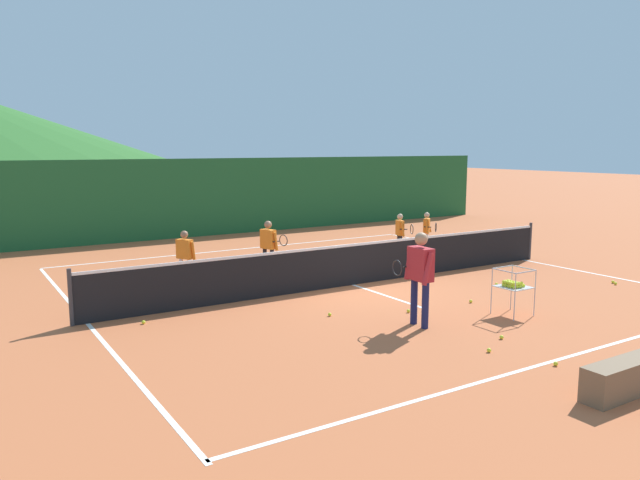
{
  "coord_description": "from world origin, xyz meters",
  "views": [
    {
      "loc": [
        -8.0,
        -11.32,
        3.2
      ],
      "look_at": [
        -0.81,
        0.16,
        1.1
      ],
      "focal_mm": 34.1,
      "sensor_mm": 36.0,
      "label": 1
    }
  ],
  "objects_px": {
    "student_1": "(269,243)",
    "courtside_bench": "(626,377)",
    "tennis_ball_4": "(502,337)",
    "tennis_ball_8": "(556,364)",
    "ball_cart": "(513,285)",
    "student_2": "(400,231)",
    "tennis_ball_7": "(408,311)",
    "tennis_ball_2": "(497,284)",
    "tennis_ball_3": "(144,322)",
    "instructor": "(420,270)",
    "tennis_net": "(353,264)",
    "student_0": "(185,253)",
    "tennis_ball_9": "(489,350)",
    "student_3": "(427,228)",
    "tennis_ball_6": "(616,283)",
    "tennis_ball_5": "(613,282)",
    "tennis_ball_0": "(471,301)"
  },
  "relations": [
    {
      "from": "student_1",
      "to": "courtside_bench",
      "type": "height_order",
      "value": "student_1"
    },
    {
      "from": "tennis_ball_4",
      "to": "tennis_ball_8",
      "type": "xyz_separation_m",
      "value": [
        -0.31,
        -1.29,
        0.0
      ]
    },
    {
      "from": "ball_cart",
      "to": "courtside_bench",
      "type": "height_order",
      "value": "ball_cart"
    },
    {
      "from": "student_2",
      "to": "tennis_ball_7",
      "type": "height_order",
      "value": "student_2"
    },
    {
      "from": "tennis_ball_4",
      "to": "tennis_ball_7",
      "type": "xyz_separation_m",
      "value": [
        -0.25,
        2.09,
        0.0
      ]
    },
    {
      "from": "tennis_ball_2",
      "to": "tennis_ball_3",
      "type": "relative_size",
      "value": 1.0
    },
    {
      "from": "instructor",
      "to": "courtside_bench",
      "type": "relative_size",
      "value": 1.13
    },
    {
      "from": "tennis_net",
      "to": "ball_cart",
      "type": "bearing_deg",
      "value": -73.47
    },
    {
      "from": "student_0",
      "to": "student_1",
      "type": "distance_m",
      "value": 2.15
    },
    {
      "from": "tennis_net",
      "to": "instructor",
      "type": "height_order",
      "value": "instructor"
    },
    {
      "from": "tennis_ball_8",
      "to": "tennis_ball_9",
      "type": "xyz_separation_m",
      "value": [
        -0.38,
        0.94,
        0.0
      ]
    },
    {
      "from": "student_2",
      "to": "tennis_ball_8",
      "type": "distance_m",
      "value": 9.21
    },
    {
      "from": "student_1",
      "to": "ball_cart",
      "type": "distance_m",
      "value": 6.13
    },
    {
      "from": "student_3",
      "to": "tennis_ball_7",
      "type": "distance_m",
      "value": 7.06
    },
    {
      "from": "student_1",
      "to": "tennis_ball_8",
      "type": "distance_m",
      "value": 7.97
    },
    {
      "from": "tennis_ball_2",
      "to": "courtside_bench",
      "type": "height_order",
      "value": "courtside_bench"
    },
    {
      "from": "student_2",
      "to": "student_3",
      "type": "relative_size",
      "value": 1.02
    },
    {
      "from": "student_1",
      "to": "ball_cart",
      "type": "height_order",
      "value": "student_1"
    },
    {
      "from": "tennis_ball_4",
      "to": "tennis_ball_7",
      "type": "height_order",
      "value": "same"
    },
    {
      "from": "tennis_ball_6",
      "to": "tennis_ball_5",
      "type": "bearing_deg",
      "value": 51.57
    },
    {
      "from": "tennis_ball_0",
      "to": "tennis_ball_4",
      "type": "height_order",
      "value": "same"
    },
    {
      "from": "instructor",
      "to": "tennis_ball_7",
      "type": "distance_m",
      "value": 1.33
    },
    {
      "from": "tennis_ball_2",
      "to": "student_2",
      "type": "bearing_deg",
      "value": 81.89
    },
    {
      "from": "ball_cart",
      "to": "tennis_ball_7",
      "type": "relative_size",
      "value": 13.22
    },
    {
      "from": "tennis_ball_0",
      "to": "tennis_ball_9",
      "type": "xyz_separation_m",
      "value": [
        -2.01,
        -2.34,
        0.0
      ]
    },
    {
      "from": "tennis_net",
      "to": "tennis_ball_4",
      "type": "xyz_separation_m",
      "value": [
        -0.22,
        -4.63,
        -0.47
      ]
    },
    {
      "from": "tennis_ball_3",
      "to": "courtside_bench",
      "type": "distance_m",
      "value": 7.86
    },
    {
      "from": "student_3",
      "to": "tennis_ball_6",
      "type": "relative_size",
      "value": 17.93
    },
    {
      "from": "student_2",
      "to": "tennis_ball_6",
      "type": "height_order",
      "value": "student_2"
    },
    {
      "from": "tennis_ball_3",
      "to": "tennis_ball_5",
      "type": "relative_size",
      "value": 1.0
    },
    {
      "from": "student_2",
      "to": "tennis_ball_2",
      "type": "relative_size",
      "value": 18.34
    },
    {
      "from": "student_2",
      "to": "tennis_ball_8",
      "type": "bearing_deg",
      "value": -115.15
    },
    {
      "from": "instructor",
      "to": "tennis_ball_4",
      "type": "distance_m",
      "value": 1.78
    },
    {
      "from": "tennis_net",
      "to": "tennis_ball_0",
      "type": "xyz_separation_m",
      "value": [
        1.12,
        -2.64,
        -0.47
      ]
    },
    {
      "from": "tennis_ball_0",
      "to": "instructor",
      "type": "bearing_deg",
      "value": -161.53
    },
    {
      "from": "ball_cart",
      "to": "tennis_ball_2",
      "type": "relative_size",
      "value": 13.22
    },
    {
      "from": "tennis_ball_7",
      "to": "ball_cart",
      "type": "bearing_deg",
      "value": -36.85
    },
    {
      "from": "ball_cart",
      "to": "courtside_bench",
      "type": "distance_m",
      "value": 3.79
    },
    {
      "from": "student_0",
      "to": "tennis_ball_3",
      "type": "height_order",
      "value": "student_0"
    },
    {
      "from": "tennis_ball_4",
      "to": "tennis_ball_9",
      "type": "relative_size",
      "value": 1.0
    },
    {
      "from": "student_3",
      "to": "tennis_ball_6",
      "type": "xyz_separation_m",
      "value": [
        0.73,
        -5.71,
        -0.7
      ]
    },
    {
      "from": "student_0",
      "to": "tennis_ball_5",
      "type": "xyz_separation_m",
      "value": [
        8.62,
        -5.16,
        -0.74
      ]
    },
    {
      "from": "student_3",
      "to": "instructor",
      "type": "bearing_deg",
      "value": -132.95
    },
    {
      "from": "tennis_ball_2",
      "to": "student_0",
      "type": "bearing_deg",
      "value": 147.61
    },
    {
      "from": "tennis_net",
      "to": "tennis_ball_0",
      "type": "height_order",
      "value": "tennis_net"
    },
    {
      "from": "ball_cart",
      "to": "tennis_ball_8",
      "type": "xyz_separation_m",
      "value": [
        -1.62,
        -2.21,
        -0.56
      ]
    },
    {
      "from": "student_1",
      "to": "student_0",
      "type": "bearing_deg",
      "value": 178.7
    },
    {
      "from": "tennis_ball_6",
      "to": "student_2",
      "type": "bearing_deg",
      "value": 107.87
    },
    {
      "from": "tennis_ball_2",
      "to": "tennis_ball_9",
      "type": "height_order",
      "value": "same"
    },
    {
      "from": "tennis_ball_5",
      "to": "tennis_ball_7",
      "type": "relative_size",
      "value": 1.0
    }
  ]
}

